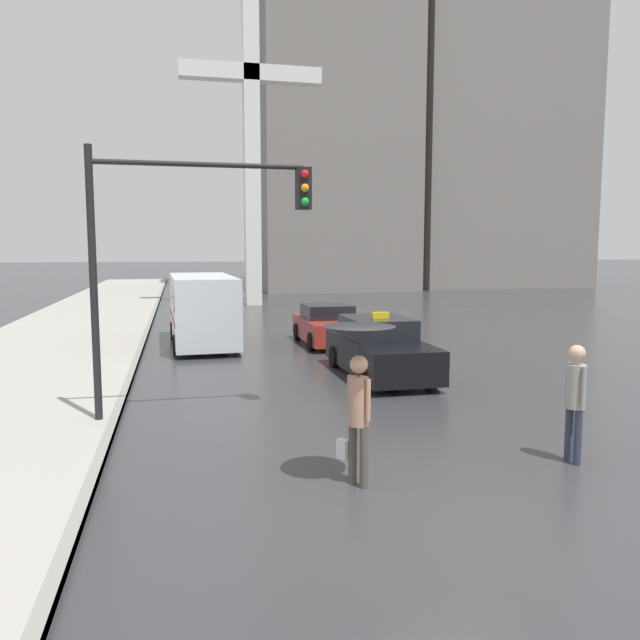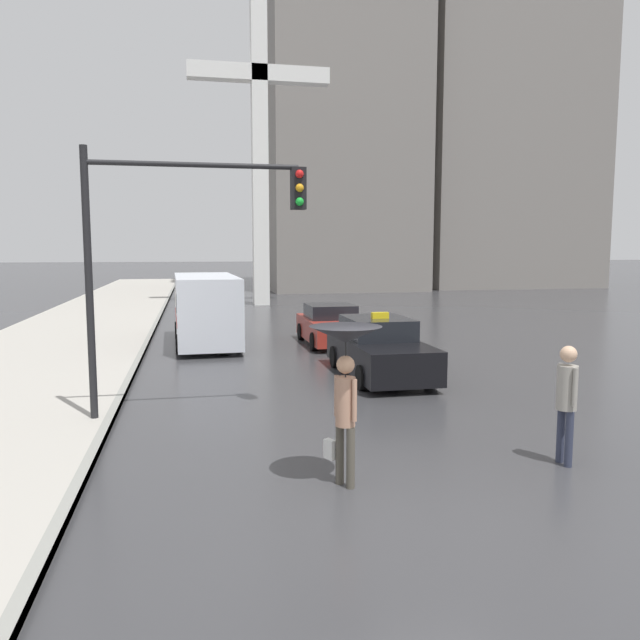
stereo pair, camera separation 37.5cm
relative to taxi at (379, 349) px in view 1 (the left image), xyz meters
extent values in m
plane|color=#38383A|center=(-1.96, -8.51, -0.70)|extent=(300.00, 300.00, 0.00)
cube|color=gray|center=(-6.32, -8.51, -0.63)|extent=(0.16, 120.00, 0.14)
cube|color=black|center=(0.00, -0.05, -0.13)|extent=(1.80, 4.61, 0.82)
cube|color=black|center=(0.00, 0.18, 0.55)|extent=(1.58, 2.08, 0.54)
cylinder|color=black|center=(0.85, -1.48, -0.40)|extent=(0.20, 0.60, 0.60)
cylinder|color=black|center=(-0.86, -1.48, -0.40)|extent=(0.20, 0.60, 0.60)
cylinder|color=black|center=(0.85, 1.38, -0.40)|extent=(0.20, 0.60, 0.60)
cylinder|color=black|center=(-0.85, 1.38, -0.40)|extent=(0.20, 0.60, 0.60)
cube|color=yellow|center=(0.00, -0.05, 0.90)|extent=(0.44, 0.16, 0.16)
cube|color=#A52D23|center=(-0.03, 5.57, -0.17)|extent=(1.80, 4.01, 0.73)
cube|color=black|center=(-0.03, 5.77, 0.43)|extent=(1.58, 1.81, 0.48)
cylinder|color=black|center=(0.82, 4.33, -0.40)|extent=(0.20, 0.60, 0.60)
cylinder|color=black|center=(-0.89, 4.33, -0.40)|extent=(0.20, 0.60, 0.60)
cylinder|color=black|center=(0.82, 6.81, -0.40)|extent=(0.20, 0.60, 0.60)
cylinder|color=black|center=(-0.89, 6.81, -0.40)|extent=(0.20, 0.60, 0.60)
cube|color=silver|center=(-4.29, 6.31, 0.58)|extent=(2.20, 5.84, 2.22)
cube|color=black|center=(-4.29, 6.31, 0.97)|extent=(2.20, 5.38, 0.57)
cube|color=red|center=(-4.29, 6.31, 0.30)|extent=(2.22, 5.61, 0.14)
cylinder|color=black|center=(-3.28, 4.61, -0.39)|extent=(0.22, 0.64, 0.63)
cylinder|color=black|center=(-5.18, 4.55, -0.39)|extent=(0.22, 0.64, 0.63)
cylinder|color=black|center=(-3.41, 8.07, -0.39)|extent=(0.22, 0.64, 0.63)
cylinder|color=black|center=(-5.30, 8.01, -0.39)|extent=(0.22, 0.64, 0.63)
cylinder|color=#4C473D|center=(-2.61, -7.27, -0.27)|extent=(0.16, 0.16, 0.87)
cylinder|color=#4C473D|center=(-2.72, -7.08, -0.27)|extent=(0.16, 0.16, 0.87)
cylinder|color=tan|center=(-2.67, -7.17, 0.51)|extent=(0.38, 0.38, 0.69)
sphere|color=tan|center=(-2.67, -7.17, 1.03)|extent=(0.25, 0.25, 0.25)
cylinder|color=tan|center=(-2.58, -7.33, 0.56)|extent=(0.10, 0.10, 0.58)
cylinder|color=tan|center=(-2.76, -7.01, 0.56)|extent=(0.10, 0.10, 0.58)
cone|color=#232328|center=(-2.67, -7.17, 1.45)|extent=(1.01, 1.01, 0.23)
cylinder|color=black|center=(-2.67, -7.17, 1.10)|extent=(0.02, 0.02, 0.70)
cube|color=white|center=(-2.84, -6.97, -0.22)|extent=(0.18, 0.21, 0.28)
cylinder|color=#2D3347|center=(0.86, -6.88, -0.27)|extent=(0.12, 0.12, 0.87)
cylinder|color=#2D3347|center=(0.86, -7.10, -0.27)|extent=(0.12, 0.12, 0.87)
cylinder|color=gray|center=(0.86, -6.99, 0.51)|extent=(0.31, 0.31, 0.69)
sphere|color=#DBAD89|center=(0.86, -6.99, 1.03)|extent=(0.25, 0.25, 0.25)
cylinder|color=gray|center=(0.86, -6.80, 0.56)|extent=(0.07, 0.07, 0.58)
cylinder|color=gray|center=(0.86, -7.18, 0.56)|extent=(0.07, 0.07, 0.58)
cylinder|color=black|center=(-6.58, -3.27, 1.88)|extent=(0.14, 0.14, 5.17)
cylinder|color=black|center=(-4.62, -3.27, 4.17)|extent=(3.92, 0.10, 0.10)
cube|color=black|center=(-2.66, -3.27, 3.77)|extent=(0.28, 0.28, 0.80)
sphere|color=red|center=(-2.66, -3.43, 4.03)|extent=(0.16, 0.16, 0.16)
sphere|color=orange|center=(-2.66, -3.43, 3.77)|extent=(0.16, 0.16, 0.16)
sphere|color=green|center=(-2.66, -3.43, 3.51)|extent=(0.16, 0.16, 0.16)
cube|color=gray|center=(7.17, 35.19, 19.07)|extent=(11.90, 11.80, 39.54)
cube|color=gray|center=(21.69, 34.91, 15.01)|extent=(14.97, 8.66, 31.43)
cube|color=white|center=(-0.78, 21.28, 8.44)|extent=(0.90, 0.90, 18.28)
cube|color=white|center=(-0.78, 21.28, 12.46)|extent=(8.04, 0.90, 0.90)
camera|label=1|loc=(-5.06, -15.29, 2.62)|focal=35.00mm
camera|label=2|loc=(-4.69, -15.37, 2.62)|focal=35.00mm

